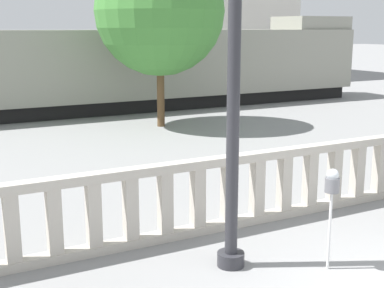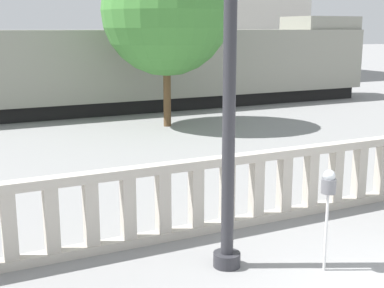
% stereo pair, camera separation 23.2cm
% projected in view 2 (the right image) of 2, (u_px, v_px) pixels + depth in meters
% --- Properties ---
extents(balustrade, '(14.84, 0.24, 1.25)m').
position_uv_depth(balustrade, '(256.00, 188.00, 9.16)').
color(balustrade, '#BCB5A8').
rests_on(balustrade, ground).
extents(parking_meter, '(0.20, 0.20, 1.45)m').
position_uv_depth(parking_meter, '(328.00, 188.00, 7.22)').
color(parking_meter, silver).
rests_on(parking_meter, ground).
extents(train_near, '(25.32, 2.64, 3.83)m').
position_uv_depth(train_near, '(98.00, 70.00, 21.01)').
color(train_near, black).
rests_on(train_near, ground).
extents(tree_left, '(4.29, 4.29, 6.02)m').
position_uv_depth(tree_left, '(166.00, 11.00, 17.60)').
color(tree_left, brown).
rests_on(tree_left, ground).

